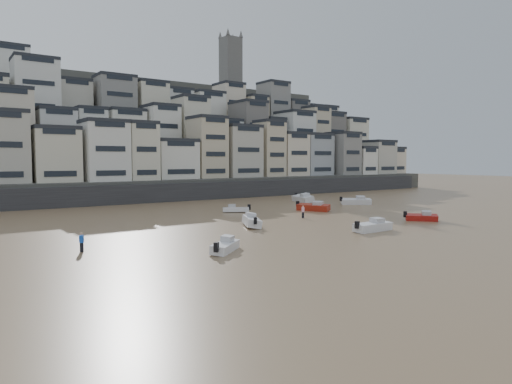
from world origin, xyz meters
TOP-DOWN VIEW (x-y plane):
  - ground at (0.00, 0.00)m, footprint 400.00×400.00m
  - harbor_wall at (10.00, 65.00)m, footprint 140.00×3.00m
  - hillside at (14.73, 104.84)m, footprint 141.04×66.00m
  - boat_j at (-9.39, 17.20)m, footprint 4.57×4.16m
  - boat_i at (26.63, 48.60)m, footprint 3.84×6.93m
  - boat_e at (18.53, 36.68)m, footprint 4.18×5.87m
  - boat_a at (10.15, 17.49)m, footprint 5.60×1.96m
  - boat_h at (7.52, 42.11)m, footprint 4.51×3.28m
  - boat_b at (22.23, 19.67)m, footprint 4.02×4.20m
  - boat_g at (31.56, 39.72)m, footprint 5.81×4.82m
  - boat_c at (1.07, 28.36)m, footprint 4.18×5.97m
  - person_blue at (-19.72, 24.26)m, footprint 0.44×0.44m
  - person_pink at (11.35, 30.84)m, footprint 0.44×0.44m

SIDE VIEW (x-z plane):
  - ground at x=0.00m, z-range 0.00..0.00m
  - boat_h at x=7.52m, z-range 0.00..1.19m
  - boat_b at x=22.23m, z-range 0.00..1.20m
  - boat_j at x=-9.39m, z-range 0.00..1.27m
  - boat_a at x=10.15m, z-range 0.00..1.51m
  - boat_e at x=18.53m, z-range 0.00..1.54m
  - boat_c at x=1.07m, z-range 0.00..1.56m
  - boat_g at x=31.56m, z-range 0.00..1.57m
  - person_blue at x=-19.72m, z-range 0.00..1.74m
  - person_pink at x=11.35m, z-range 0.00..1.74m
  - boat_i at x=26.63m, z-range 0.00..1.80m
  - harbor_wall at x=10.00m, z-range 0.00..3.50m
  - hillside at x=14.73m, z-range -11.99..38.01m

